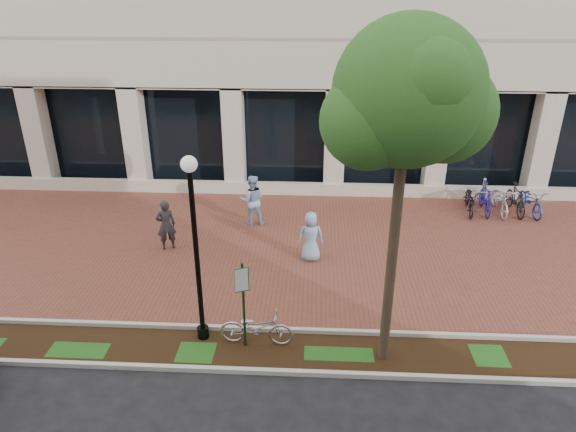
{
  "coord_description": "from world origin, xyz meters",
  "views": [
    {
      "loc": [
        1.21,
        -14.8,
        7.9
      ],
      "look_at": [
        0.46,
        -0.8,
        1.46
      ],
      "focal_mm": 32.0,
      "sensor_mm": 36.0,
      "label": 1
    }
  ],
  "objects_px": {
    "pedestrian_right": "(311,237)",
    "bike_rack_cluster": "(501,200)",
    "locked_bicycle": "(257,327)",
    "pedestrian_left": "(166,225)",
    "street_tree": "(409,103)",
    "parking_sign": "(243,295)",
    "bollard": "(483,190)",
    "lamppost": "(196,243)",
    "pedestrian_mid": "(252,200)"
  },
  "relations": [
    {
      "from": "locked_bicycle",
      "to": "pedestrian_right",
      "type": "xyz_separation_m",
      "value": [
        1.22,
        4.15,
        0.33
      ]
    },
    {
      "from": "parking_sign",
      "to": "lamppost",
      "type": "xyz_separation_m",
      "value": [
        -1.06,
        0.26,
        1.16
      ]
    },
    {
      "from": "parking_sign",
      "to": "bollard",
      "type": "relative_size",
      "value": 2.14
    },
    {
      "from": "lamppost",
      "to": "locked_bicycle",
      "type": "distance_m",
      "value": 2.52
    },
    {
      "from": "street_tree",
      "to": "pedestrian_left",
      "type": "xyz_separation_m",
      "value": [
        -6.38,
        4.94,
        -5.03
      ]
    },
    {
      "from": "pedestrian_left",
      "to": "bike_rack_cluster",
      "type": "height_order",
      "value": "pedestrian_left"
    },
    {
      "from": "lamppost",
      "to": "bollard",
      "type": "distance_m",
      "value": 12.87
    },
    {
      "from": "lamppost",
      "to": "pedestrian_right",
      "type": "bearing_deg",
      "value": 57.53
    },
    {
      "from": "pedestrian_right",
      "to": "bollard",
      "type": "relative_size",
      "value": 1.52
    },
    {
      "from": "pedestrian_mid",
      "to": "pedestrian_left",
      "type": "bearing_deg",
      "value": 29.88
    },
    {
      "from": "bollard",
      "to": "bike_rack_cluster",
      "type": "relative_size",
      "value": 0.34
    },
    {
      "from": "parking_sign",
      "to": "bike_rack_cluster",
      "type": "distance_m",
      "value": 11.82
    },
    {
      "from": "parking_sign",
      "to": "locked_bicycle",
      "type": "relative_size",
      "value": 1.28
    },
    {
      "from": "parking_sign",
      "to": "pedestrian_left",
      "type": "relative_size",
      "value": 1.33
    },
    {
      "from": "pedestrian_left",
      "to": "bollard",
      "type": "xyz_separation_m",
      "value": [
        11.22,
        4.35,
        -0.31
      ]
    },
    {
      "from": "lamppost",
      "to": "bollard",
      "type": "height_order",
      "value": "lamppost"
    },
    {
      "from": "lamppost",
      "to": "pedestrian_mid",
      "type": "xyz_separation_m",
      "value": [
        0.46,
        6.47,
        -1.69
      ]
    },
    {
      "from": "pedestrian_mid",
      "to": "locked_bicycle",
      "type": "bearing_deg",
      "value": 88.87
    },
    {
      "from": "locked_bicycle",
      "to": "bike_rack_cluster",
      "type": "distance_m",
      "value": 11.52
    },
    {
      "from": "parking_sign",
      "to": "bollard",
      "type": "height_order",
      "value": "parking_sign"
    },
    {
      "from": "pedestrian_right",
      "to": "bollard",
      "type": "bearing_deg",
      "value": -150.16
    },
    {
      "from": "parking_sign",
      "to": "bollard",
      "type": "distance_m",
      "value": 12.2
    },
    {
      "from": "pedestrian_mid",
      "to": "parking_sign",
      "type": "bearing_deg",
      "value": 86.48
    },
    {
      "from": "lamppost",
      "to": "pedestrian_mid",
      "type": "relative_size",
      "value": 2.53
    },
    {
      "from": "pedestrian_left",
      "to": "bike_rack_cluster",
      "type": "bearing_deg",
      "value": 172.87
    },
    {
      "from": "locked_bicycle",
      "to": "pedestrian_left",
      "type": "xyz_separation_m",
      "value": [
        -3.39,
        4.61,
        0.38
      ]
    },
    {
      "from": "street_tree",
      "to": "pedestrian_mid",
      "type": "distance_m",
      "value": 9.37
    },
    {
      "from": "lamppost",
      "to": "pedestrian_left",
      "type": "xyz_separation_m",
      "value": [
        -2.07,
        4.47,
        -1.76
      ]
    },
    {
      "from": "lamppost",
      "to": "pedestrian_left",
      "type": "relative_size",
      "value": 2.75
    },
    {
      "from": "street_tree",
      "to": "pedestrian_right",
      "type": "distance_m",
      "value": 6.99
    },
    {
      "from": "pedestrian_left",
      "to": "bike_rack_cluster",
      "type": "xyz_separation_m",
      "value": [
        11.61,
        3.46,
        -0.32
      ]
    },
    {
      "from": "locked_bicycle",
      "to": "bollard",
      "type": "bearing_deg",
      "value": -39.06
    },
    {
      "from": "pedestrian_left",
      "to": "pedestrian_right",
      "type": "bearing_deg",
      "value": 150.5
    },
    {
      "from": "street_tree",
      "to": "bike_rack_cluster",
      "type": "relative_size",
      "value": 2.44
    },
    {
      "from": "lamppost",
      "to": "pedestrian_right",
      "type": "xyz_separation_m",
      "value": [
        2.54,
        4.0,
        -1.81
      ]
    },
    {
      "from": "locked_bicycle",
      "to": "bollard",
      "type": "distance_m",
      "value": 11.9
    },
    {
      "from": "lamppost",
      "to": "pedestrian_left",
      "type": "bearing_deg",
      "value": 114.83
    },
    {
      "from": "pedestrian_mid",
      "to": "pedestrian_right",
      "type": "bearing_deg",
      "value": 121.56
    },
    {
      "from": "bollard",
      "to": "bike_rack_cluster",
      "type": "height_order",
      "value": "bike_rack_cluster"
    },
    {
      "from": "pedestrian_right",
      "to": "locked_bicycle",
      "type": "bearing_deg",
      "value": 67.4
    },
    {
      "from": "locked_bicycle",
      "to": "bollard",
      "type": "height_order",
      "value": "bollard"
    },
    {
      "from": "pedestrian_right",
      "to": "parking_sign",
      "type": "bearing_deg",
      "value": 64.55
    },
    {
      "from": "parking_sign",
      "to": "street_tree",
      "type": "distance_m",
      "value": 5.5
    },
    {
      "from": "lamppost",
      "to": "locked_bicycle",
      "type": "bearing_deg",
      "value": -6.38
    },
    {
      "from": "parking_sign",
      "to": "pedestrian_mid",
      "type": "distance_m",
      "value": 6.79
    },
    {
      "from": "parking_sign",
      "to": "pedestrian_left",
      "type": "xyz_separation_m",
      "value": [
        -3.12,
        4.73,
        -0.6
      ]
    },
    {
      "from": "pedestrian_right",
      "to": "pedestrian_left",
      "type": "bearing_deg",
      "value": -12.0
    },
    {
      "from": "street_tree",
      "to": "locked_bicycle",
      "type": "relative_size",
      "value": 4.25
    },
    {
      "from": "parking_sign",
      "to": "pedestrian_mid",
      "type": "relative_size",
      "value": 1.23
    },
    {
      "from": "pedestrian_right",
      "to": "bike_rack_cluster",
      "type": "relative_size",
      "value": 0.52
    }
  ]
}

